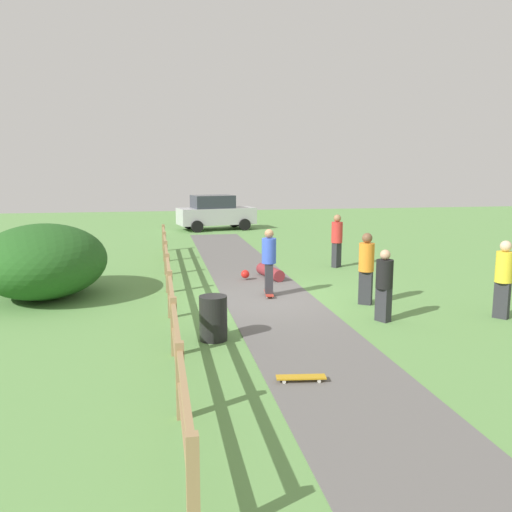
{
  "coord_description": "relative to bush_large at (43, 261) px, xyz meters",
  "views": [
    {
      "loc": [
        -2.85,
        -13.43,
        3.41
      ],
      "look_at": [
        -0.18,
        0.98,
        1.0
      ],
      "focal_mm": 37.72,
      "sensor_mm": 36.0,
      "label": 1
    }
  ],
  "objects": [
    {
      "name": "bush_large",
      "position": [
        0.0,
        0.0,
        0.0
      ],
      "size": [
        3.3,
        3.96,
        1.96
      ],
      "primitive_type": "ellipsoid",
      "color": "#23561E",
      "rests_on": "ground_plane"
    },
    {
      "name": "trash_bin",
      "position": [
        4.05,
        -4.46,
        -0.53
      ],
      "size": [
        0.56,
        0.56,
        0.9
      ],
      "primitive_type": "cylinder",
      "color": "black",
      "rests_on": "ground_plane"
    },
    {
      "name": "bystander_red",
      "position": [
        9.09,
        2.74,
        0.04
      ],
      "size": [
        0.53,
        0.53,
        1.83
      ],
      "color": "#2D2D33",
      "rests_on": "ground_plane"
    },
    {
      "name": "asphalt_path",
      "position": [
        5.85,
        -1.37,
        -0.97
      ],
      "size": [
        2.4,
        28.0,
        0.02
      ],
      "primitive_type": "cube",
      "color": "#605E5B",
      "rests_on": "ground_plane"
    },
    {
      "name": "skater_riding",
      "position": [
        5.9,
        -1.05,
        0.04
      ],
      "size": [
        0.42,
        0.82,
        1.8
      ],
      "color": "#B23326",
      "rests_on": "asphalt_path"
    },
    {
      "name": "skater_fallen",
      "position": [
        6.35,
        1.25,
        -0.78
      ],
      "size": [
        1.26,
        1.46,
        0.36
      ],
      "color": "maroon",
      "rests_on": "asphalt_path"
    },
    {
      "name": "bystander_orange",
      "position": [
        8.12,
        -2.31,
        0.03
      ],
      "size": [
        0.53,
        0.53,
        1.82
      ],
      "color": "#2D2D33",
      "rests_on": "ground_plane"
    },
    {
      "name": "wooden_fence",
      "position": [
        3.25,
        -1.37,
        -0.31
      ],
      "size": [
        0.12,
        18.12,
        1.1
      ],
      "color": "#997A51",
      "rests_on": "ground_plane"
    },
    {
      "name": "bystander_yellow",
      "position": [
        10.71,
        -4.07,
        0.02
      ],
      "size": [
        0.53,
        0.53,
        1.8
      ],
      "color": "#2D2D33",
      "rests_on": "ground_plane"
    },
    {
      "name": "ground_plane",
      "position": [
        5.85,
        -1.37,
        -0.98
      ],
      "size": [
        60.0,
        60.0,
        0.0
      ],
      "primitive_type": "plane",
      "color": "#60934C"
    },
    {
      "name": "parked_car_silver",
      "position": [
        6.21,
        14.94,
        -0.02
      ],
      "size": [
        4.44,
        2.59,
        1.92
      ],
      "color": "#B7B7BC",
      "rests_on": "ground_plane"
    },
    {
      "name": "skateboard_loose",
      "position": [
        5.2,
        -6.89,
        -0.89
      ],
      "size": [
        0.82,
        0.3,
        0.08
      ],
      "color": "#BF8C19",
      "rests_on": "asphalt_path"
    },
    {
      "name": "bystander_black",
      "position": [
        7.94,
        -3.82,
        -0.09
      ],
      "size": [
        0.51,
        0.51,
        1.63
      ],
      "color": "#2D2D33",
      "rests_on": "ground_plane"
    }
  ]
}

